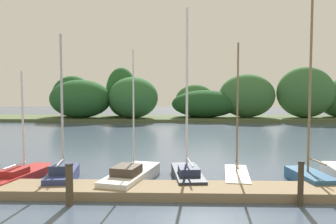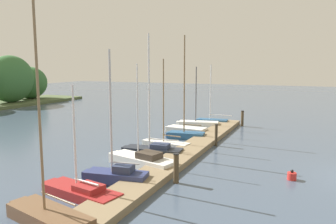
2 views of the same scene
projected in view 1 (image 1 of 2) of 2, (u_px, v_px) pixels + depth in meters
dock_pier at (183, 191)px, 13.27m from camera, size 27.56×1.80×0.35m
far_shore at (190, 99)px, 45.87m from camera, size 56.08×8.53×7.22m
sailboat_2 at (22, 174)px, 15.45m from camera, size 1.93×4.31×4.93m
sailboat_3 at (63, 174)px, 14.85m from camera, size 1.51×3.36×6.49m
sailboat_4 at (132, 175)px, 14.94m from camera, size 2.29×4.61×5.85m
sailboat_5 at (187, 172)px, 15.32m from camera, size 1.52×4.07×7.71m
sailboat_6 at (237, 175)px, 15.34m from camera, size 1.41×3.66×6.18m
sailboat_7 at (309, 174)px, 14.85m from camera, size 1.44×3.05×8.00m
mooring_piling_1 at (69, 184)px, 12.04m from camera, size 0.30×0.30×1.50m
mooring_piling_2 at (301, 184)px, 11.98m from camera, size 0.23×0.23×1.59m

